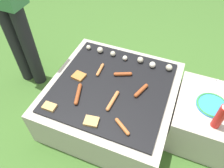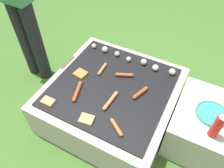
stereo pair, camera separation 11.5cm
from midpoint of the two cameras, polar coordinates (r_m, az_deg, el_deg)
name	(u,v)px [view 2 (the right image)]	position (r m, az deg, el deg)	size (l,w,h in m)	color
ground_plane	(112,113)	(1.96, 1.69, -7.56)	(14.00, 14.00, 0.00)	#3D6628
grill	(112,100)	(1.82, 1.82, -4.36)	(0.97, 0.97, 0.36)	#B2AA9E
side_ledge	(204,127)	(1.83, 24.57, -10.27)	(0.47, 0.56, 0.36)	#B2AA9E
sausage_front_center	(140,93)	(1.63, 9.44, -2.34)	(0.07, 0.15, 0.03)	#93421E
sausage_mid_right	(102,69)	(1.79, -0.71, 3.91)	(0.03, 0.15, 0.02)	#C6753D
sausage_back_left	(110,101)	(1.57, 1.71, -4.44)	(0.04, 0.19, 0.03)	#C6753D
sausage_front_left	(77,91)	(1.64, -7.07, -1.94)	(0.08, 0.19, 0.03)	#93421E
sausage_back_center	(116,127)	(1.45, 3.47, -11.30)	(0.13, 0.10, 0.03)	#B7602D
sausage_front_right	(124,75)	(1.74, 5.14, 2.32)	(0.14, 0.08, 0.03)	#93421E
bread_slice_center	(87,119)	(1.49, -4.42, -9.26)	(0.11, 0.09, 0.02)	tan
bread_slice_left	(48,101)	(1.62, -14.41, -4.49)	(0.09, 0.07, 0.02)	tan
bread_slice_right	(81,74)	(1.76, -6.38, 2.62)	(0.11, 0.10, 0.02)	#B27033
mushroom_row	(134,60)	(1.87, 7.63, 6.27)	(0.78, 0.07, 0.05)	beige
plate_colorful	(212,113)	(1.68, 26.52, -6.98)	(0.22, 0.22, 0.02)	#338CCC
condiment_bottle	(218,125)	(1.51, 27.91, -9.63)	(0.06, 0.06, 0.23)	red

